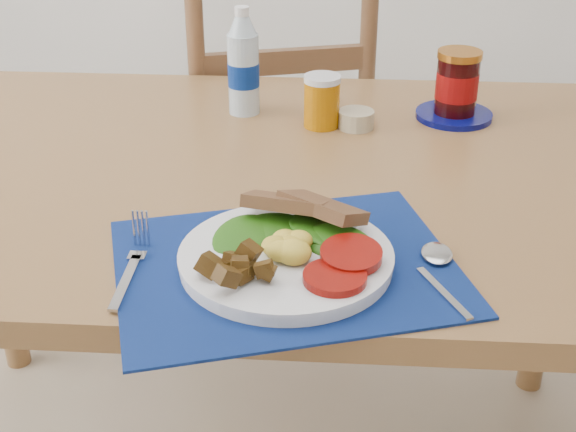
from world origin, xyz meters
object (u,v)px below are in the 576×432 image
Objects in this scene: breakfast_plate at (281,254)px; water_bottle at (243,67)px; juice_glass at (322,103)px; chair_far at (274,109)px; jam_on_saucer at (456,89)px.

water_bottle is at bearing 121.99° from breakfast_plate.
breakfast_plate is 3.04× the size of juice_glass.
juice_glass is at bearing 89.33° from chair_far.
jam_on_saucer is (0.28, 0.55, 0.03)m from breakfast_plate.
juice_glass reaches higher than breakfast_plate.
breakfast_plate is at bearing 79.68° from chair_far.
breakfast_plate is 1.36× the size of water_bottle.
juice_glass is at bearing -21.90° from water_bottle.
juice_glass is 0.25m from jam_on_saucer.
chair_far is at bearing 115.95° from breakfast_plate.
breakfast_plate is 1.92× the size of jam_on_saucer.
water_bottle is 0.16m from juice_glass.
juice_glass is (0.13, -0.47, 0.19)m from chair_far.
chair_far reaches higher than breakfast_plate.
juice_glass is (0.15, -0.06, -0.04)m from water_bottle.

